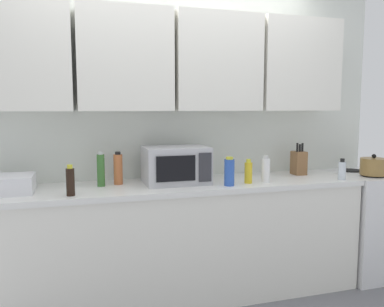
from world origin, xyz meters
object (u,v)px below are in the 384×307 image
Objects in this scene: dish_rack at (4,184)px; bottle_yellow_mustard at (248,172)px; bottle_blue_cleaner at (229,172)px; bottle_soy_dark at (70,181)px; microwave at (176,165)px; stove_range at (375,222)px; bottle_white_jar at (266,170)px; kettle at (373,166)px; bottle_green_oil at (101,170)px; bottle_spice_jar at (118,169)px; knife_block at (299,163)px; bottle_clear_tall at (342,170)px.

bottle_yellow_mustard reaches higher than dish_rack.
bottle_blue_cleaner is at bearing -164.99° from bottle_yellow_mustard.
bottle_blue_cleaner is at bearing 0.94° from bottle_soy_dark.
microwave is 0.55m from bottle_yellow_mustard.
bottle_white_jar is (-1.16, -0.12, 0.54)m from stove_range.
bottle_yellow_mustard is (-1.14, 0.02, 0.00)m from kettle.
bottle_green_oil reaches higher than kettle.
bottle_soy_dark is at bearing -163.28° from microwave.
bottle_spice_jar is 1.19× the size of bottle_white_jar.
bottle_white_jar is 0.97× the size of bottle_blue_cleaner.
knife_block reaches higher than bottle_spice_jar.
knife_block is 0.63m from bottle_yellow_mustard.
stove_range is at bearing -0.38° from dish_rack.
microwave reaches higher than bottle_spice_jar.
knife_block is at bearing 22.08° from bottle_yellow_mustard.
bottle_white_jar reaches higher than kettle.
bottle_clear_tall is at bearing -159.34° from stove_range.
microwave is (-1.66, 0.19, 0.06)m from kettle.
kettle is at bearing -3.20° from dish_rack.
dish_rack is 1.85× the size of bottle_soy_dark.
microwave reaches higher than bottle_white_jar.
bottle_yellow_mustard is at bearing -10.21° from bottle_green_oil.
knife_block reaches higher than bottle_clear_tall.
bottle_clear_tall is at bearing -5.72° from bottle_yellow_mustard.
bottle_green_oil reaches higher than stove_range.
bottle_blue_cleaner is at bearing -20.06° from bottle_spice_jar.
kettle is 0.84× the size of bottle_green_oil.
bottle_green_oil is (0.64, 0.06, 0.06)m from dish_rack.
bottle_white_jar is (1.87, -0.14, 0.04)m from dish_rack.
stove_range is 4.26× the size of bottle_blue_cleaner.
bottle_yellow_mustard is (-0.58, -0.24, -0.02)m from knife_block.
bottle_white_jar is 0.32m from bottle_blue_cleaner.
kettle is at bearing -140.53° from stove_range.
bottle_green_oil is 1.89m from bottle_clear_tall.
bottle_spice_jar is at bearing 159.94° from bottle_blue_cleaner.
bottle_soy_dark is 1.20× the size of bottle_clear_tall.
stove_range is at bearing 39.47° from kettle.
kettle is 1.03× the size of bottle_white_jar.
dish_rack is at bearing 175.57° from bottle_white_jar.
kettle is at bearing -5.56° from bottle_green_oil.
bottle_spice_jar reaches higher than bottle_clear_tall.
bottle_clear_tall is at bearing -57.49° from knife_block.
bottle_green_oil is at bearing -178.61° from knife_block.
bottle_yellow_mustard is at bearing -4.61° from dish_rack.
bottle_blue_cleaner is at bearing -159.51° from knife_block.
bottle_spice_jar reaches higher than bottle_yellow_mustard.
microwave is 2.34× the size of bottle_soy_dark.
bottle_green_oil is (-1.09, 0.20, 0.04)m from bottle_yellow_mustard.
microwave is 1.33m from bottle_clear_tall.
dish_rack is (-2.86, 0.16, -0.02)m from kettle.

